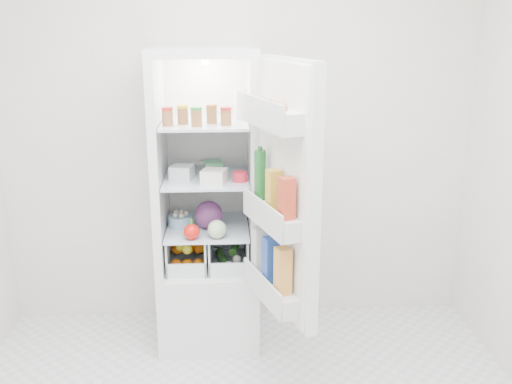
{
  "coord_description": "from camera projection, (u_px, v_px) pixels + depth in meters",
  "views": [
    {
      "loc": [
        -0.08,
        -2.07,
        1.93
      ],
      "look_at": [
        0.08,
        0.95,
        1.03
      ],
      "focal_mm": 40.0,
      "sensor_mm": 36.0,
      "label": 1
    }
  ],
  "objects": [
    {
      "name": "red_cabbage",
      "position": [
        209.0,
        215.0,
        3.39
      ],
      "size": [
        0.17,
        0.17,
        0.17
      ],
      "primitive_type": "sphere",
      "color": "#5C1F52",
      "rests_on": "shelf_low"
    },
    {
      "name": "mushroom_bowl",
      "position": [
        180.0,
        221.0,
        3.44
      ],
      "size": [
        0.15,
        0.15,
        0.07
      ],
      "primitive_type": "cylinder",
      "rotation": [
        0.0,
        0.0,
        0.07
      ],
      "color": "#93C1DB",
      "rests_on": "shelf_low"
    },
    {
      "name": "tub_green",
      "position": [
        213.0,
        168.0,
        3.4
      ],
      "size": [
        0.11,
        0.15,
        0.08
      ],
      "primitive_type": "cube",
      "rotation": [
        0.0,
        0.0,
        0.11
      ],
      "color": "#408D58",
      "rests_on": "shelf_mid"
    },
    {
      "name": "shelf_top",
      "position": [
        205.0,
        122.0,
        3.27
      ],
      "size": [
        0.49,
        0.53,
        0.02
      ],
      "primitive_type": "cube",
      "color": "silver",
      "rests_on": "refrigerator"
    },
    {
      "name": "salad_bag",
      "position": [
        217.0,
        229.0,
        3.24
      ],
      "size": [
        0.11,
        0.11,
        0.11
      ],
      "primitive_type": "sphere",
      "color": "#B1CF9B",
      "rests_on": "shelf_low"
    },
    {
      "name": "room_walls",
      "position": [
        248.0,
        120.0,
        2.08
      ],
      "size": [
        3.02,
        3.02,
        2.61
      ],
      "color": "beige",
      "rests_on": "ground"
    },
    {
      "name": "tub_white",
      "position": [
        182.0,
        172.0,
        3.31
      ],
      "size": [
        0.15,
        0.15,
        0.08
      ],
      "primitive_type": "cube",
      "rotation": [
        0.0,
        0.0,
        -0.22
      ],
      "color": "silver",
      "rests_on": "shelf_mid"
    },
    {
      "name": "foil_tray",
      "position": [
        204.0,
        166.0,
        3.53
      ],
      "size": [
        0.18,
        0.15,
        0.04
      ],
      "primitive_type": "cube",
      "rotation": [
        0.0,
        0.0,
        -0.26
      ],
      "color": "silver",
      "rests_on": "shelf_mid"
    },
    {
      "name": "shelf_low",
      "position": [
        208.0,
        227.0,
        3.45
      ],
      "size": [
        0.49,
        0.53,
        0.01
      ],
      "primitive_type": "cube",
      "color": "silver",
      "rests_on": "refrigerator"
    },
    {
      "name": "crisper_left",
      "position": [
        188.0,
        248.0,
        3.48
      ],
      "size": [
        0.23,
        0.46,
        0.22
      ],
      "primitive_type": null,
      "color": "silver",
      "rests_on": "refrigerator"
    },
    {
      "name": "shelf_mid",
      "position": [
        207.0,
        178.0,
        3.36
      ],
      "size": [
        0.49,
        0.53,
        0.02
      ],
      "primitive_type": "cube",
      "color": "silver",
      "rests_on": "refrigerator"
    },
    {
      "name": "condiment_jars",
      "position": [
        197.0,
        117.0,
        3.14
      ],
      "size": [
        0.38,
        0.16,
        0.08
      ],
      "color": "#B21919",
      "rests_on": "shelf_top"
    },
    {
      "name": "tin_red",
      "position": [
        240.0,
        176.0,
        3.26
      ],
      "size": [
        0.09,
        0.09,
        0.06
      ],
      "primitive_type": "cylinder",
      "rotation": [
        0.0,
        0.0,
        0.03
      ],
      "color": "red",
      "rests_on": "shelf_mid"
    },
    {
      "name": "refrigerator",
      "position": [
        208.0,
        235.0,
        3.53
      ],
      "size": [
        0.6,
        0.6,
        1.8
      ],
      "color": "white",
      "rests_on": "ground"
    },
    {
      "name": "tub_cream",
      "position": [
        214.0,
        176.0,
        3.23
      ],
      "size": [
        0.16,
        0.16,
        0.08
      ],
      "primitive_type": "cube",
      "rotation": [
        0.0,
        0.0,
        -0.25
      ],
      "color": "white",
      "rests_on": "shelf_mid"
    },
    {
      "name": "bell_pepper",
      "position": [
        192.0,
        232.0,
        3.23
      ],
      "size": [
        0.09,
        0.09,
        0.09
      ],
      "primitive_type": "sphere",
      "color": "red",
      "rests_on": "shelf_low"
    },
    {
      "name": "squeeze_bottle",
      "position": [
        238.0,
        104.0,
        3.33
      ],
      "size": [
        0.06,
        0.06,
        0.17
      ],
      "primitive_type": "cylinder",
      "rotation": [
        0.0,
        0.0,
        0.37
      ],
      "color": "white",
      "rests_on": "shelf_top"
    },
    {
      "name": "crisper_right",
      "position": [
        228.0,
        247.0,
        3.5
      ],
      "size": [
        0.23,
        0.46,
        0.22
      ],
      "primitive_type": null,
      "color": "silver",
      "rests_on": "refrigerator"
    },
    {
      "name": "veg_pile",
      "position": [
        229.0,
        254.0,
        3.51
      ],
      "size": [
        0.16,
        0.3,
        0.1
      ],
      "color": "#21521B",
      "rests_on": "refrigerator"
    },
    {
      "name": "citrus_pile",
      "position": [
        188.0,
        254.0,
        3.44
      ],
      "size": [
        0.2,
        0.24,
        0.16
      ],
      "color": "orange",
      "rests_on": "refrigerator"
    },
    {
      "name": "fridge_door",
      "position": [
        283.0,
        198.0,
        2.84
      ],
      "size": [
        0.34,
        0.59,
        1.3
      ],
      "rotation": [
        0.0,
        0.0,
        1.89
      ],
      "color": "white",
      "rests_on": "refrigerator"
    }
  ]
}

